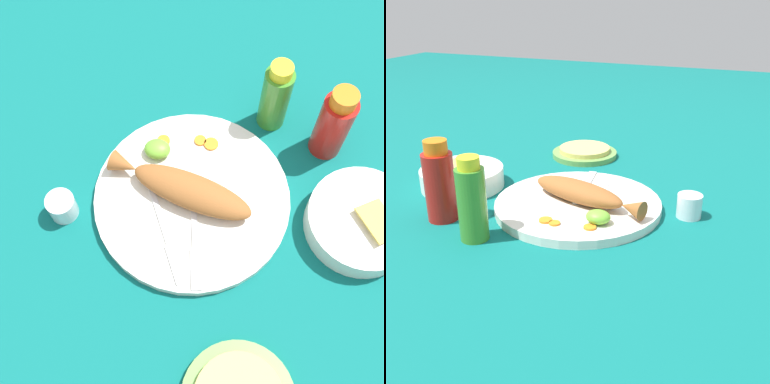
# 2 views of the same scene
# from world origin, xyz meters

# --- Properties ---
(ground_plane) EXTENTS (4.00, 4.00, 0.00)m
(ground_plane) POSITION_xyz_m (0.00, 0.00, 0.00)
(ground_plane) COLOR #0C605B
(main_plate) EXTENTS (0.34, 0.34, 0.02)m
(main_plate) POSITION_xyz_m (0.00, 0.00, 0.01)
(main_plate) COLOR silver
(main_plate) RESTS_ON ground_plane
(fried_fish) EXTENTS (0.27, 0.12, 0.04)m
(fried_fish) POSITION_xyz_m (-0.01, 0.00, 0.04)
(fried_fish) COLOR #935628
(fried_fish) RESTS_ON main_plate
(fork_near) EXTENTS (0.04, 0.18, 0.00)m
(fork_near) POSITION_xyz_m (0.02, -0.09, 0.02)
(fork_near) COLOR silver
(fork_near) RESTS_ON main_plate
(fork_far) EXTENTS (0.09, 0.17, 0.00)m
(fork_far) POSITION_xyz_m (-0.03, -0.09, 0.02)
(fork_far) COLOR silver
(fork_far) RESTS_ON main_plate
(carrot_slice_near) EXTENTS (0.03, 0.03, 0.00)m
(carrot_slice_near) POSITION_xyz_m (0.02, 0.11, 0.02)
(carrot_slice_near) COLOR orange
(carrot_slice_near) RESTS_ON main_plate
(carrot_slice_mid) EXTENTS (0.02, 0.02, 0.00)m
(carrot_slice_mid) POSITION_xyz_m (-0.00, 0.11, 0.02)
(carrot_slice_mid) COLOR orange
(carrot_slice_mid) RESTS_ON main_plate
(carrot_slice_far) EXTENTS (0.02, 0.02, 0.00)m
(carrot_slice_far) POSITION_xyz_m (-0.07, 0.10, 0.02)
(carrot_slice_far) COLOR orange
(carrot_slice_far) RESTS_ON main_plate
(lime_wedge_main) EXTENTS (0.05, 0.04, 0.03)m
(lime_wedge_main) POSITION_xyz_m (-0.07, 0.08, 0.03)
(lime_wedge_main) COLOR #6BB233
(lime_wedge_main) RESTS_ON main_plate
(hot_sauce_bottle_red) EXTENTS (0.06, 0.06, 0.16)m
(hot_sauce_bottle_red) POSITION_xyz_m (0.23, 0.14, 0.08)
(hot_sauce_bottle_red) COLOR #B21914
(hot_sauce_bottle_red) RESTS_ON ground_plane
(hot_sauce_bottle_green) EXTENTS (0.05, 0.05, 0.16)m
(hot_sauce_bottle_green) POSITION_xyz_m (0.13, 0.19, 0.07)
(hot_sauce_bottle_green) COLOR #3D8428
(hot_sauce_bottle_green) RESTS_ON ground_plane
(salt_cup) EXTENTS (0.05, 0.05, 0.05)m
(salt_cup) POSITION_xyz_m (-0.22, -0.05, 0.02)
(salt_cup) COLOR silver
(salt_cup) RESTS_ON ground_plane
(guacamole_bowl) EXTENTS (0.19, 0.19, 0.06)m
(guacamole_bowl) POSITION_xyz_m (0.29, -0.01, 0.03)
(guacamole_bowl) COLOR white
(guacamole_bowl) RESTS_ON ground_plane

